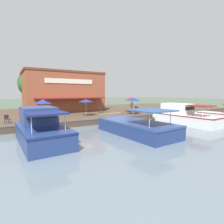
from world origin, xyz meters
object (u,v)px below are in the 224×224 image
Objects in this scene: motorboat_second_along at (40,129)px; tree_downstream_bank at (72,88)px; patio_umbrella_by_entrance at (131,98)px; person_at_quay_edge at (132,105)px; patio_umbrella_near_quay_edge at (86,101)px; person_near_entrance at (37,112)px; patio_umbrella_mid_patio_right at (43,102)px; cafe_chair_back_row_seat at (101,110)px; waterfront_restaurant at (63,92)px; motorboat_fourth_along at (130,126)px; motorboat_distant_upstream at (216,115)px; patio_umbrella_back_row at (133,99)px; cafe_chair_facing_river at (7,119)px; motorboat_mid_row at (179,116)px; cafe_chair_mid_patio at (136,108)px; cafe_chair_under_first_umbrella at (138,110)px; tree_upstream_bank at (31,84)px.

tree_downstream_bank reaches higher than motorboat_second_along.
patio_umbrella_by_entrance is 1.86m from person_at_quay_edge.
patio_umbrella_near_quay_edge is 1.25× the size of person_near_entrance.
patio_umbrella_mid_patio_right reaches higher than patio_umbrella_near_quay_edge.
person_at_quay_edge is 0.22× the size of motorboat_second_along.
cafe_chair_back_row_seat is 0.47× the size of person_near_entrance.
waterfront_restaurant is at bearing -130.14° from person_at_quay_edge.
person_at_quay_edge is (-1.21, 8.67, -1.00)m from patio_umbrella_near_quay_edge.
motorboat_fourth_along is at bearing 46.46° from person_near_entrance.
person_near_entrance is 5.34m from motorboat_second_along.
motorboat_second_along is (7.22, -1.54, -1.69)m from patio_umbrella_mid_patio_right.
waterfront_restaurant is 1.87× the size of motorboat_distant_upstream.
patio_umbrella_near_quay_edge is at bearing -177.83° from motorboat_fourth_along.
patio_umbrella_near_quay_edge is at bearing -82.07° from person_at_quay_edge.
patio_umbrella_near_quay_edge is at bearing 2.94° from waterfront_restaurant.
cafe_chair_facing_river is at bearing -93.05° from patio_umbrella_back_row.
motorboat_fourth_along is (18.18, 0.81, -3.20)m from waterfront_restaurant.
motorboat_second_along is (9.80, -10.35, -0.08)m from cafe_chair_back_row_seat.
motorboat_mid_row is (7.72, 13.85, -1.74)m from patio_umbrella_mid_patio_right.
patio_umbrella_by_entrance is (8.79, 8.21, -1.07)m from waterfront_restaurant.
patio_umbrella_mid_patio_right reaches higher than motorboat_second_along.
patio_umbrella_by_entrance is 0.30× the size of motorboat_mid_row.
person_near_entrance is 0.29× the size of tree_downstream_bank.
person_at_quay_edge is at bearing 145.17° from patio_umbrella_back_row.
cafe_chair_mid_patio is 0.10× the size of motorboat_mid_row.
person_near_entrance reaches higher than motorboat_distant_upstream.
cafe_chair_back_row_seat is 10.77m from person_near_entrance.
patio_umbrella_near_quay_edge reaches higher than motorboat_second_along.
cafe_chair_facing_river is (1.22, -9.16, -1.57)m from patio_umbrella_near_quay_edge.
patio_umbrella_near_quay_edge is at bearing -92.88° from cafe_chair_under_first_umbrella.
tree_upstream_bank is (-22.43, -5.37, 4.65)m from motorboat_fourth_along.
patio_umbrella_back_row is at bearing 15.24° from tree_downstream_bank.
motorboat_distant_upstream is (6.01, 22.24, -1.16)m from person_near_entrance.
tree_upstream_bank reaches higher than motorboat_second_along.
person_at_quay_edge is 0.27× the size of tree_downstream_bank.
motorboat_second_along is at bearing -66.28° from patio_umbrella_back_row.
motorboat_second_along reaches higher than person_at_quay_edge.
motorboat_distant_upstream is 0.82× the size of motorboat_mid_row.
motorboat_fourth_along reaches higher than motorboat_distant_upstream.
tree_downstream_bank is at bearing -154.56° from cafe_chair_under_first_umbrella.
waterfront_restaurant is 12.08m from patio_umbrella_by_entrance.
person_near_entrance is at bearing 59.98° from cafe_chair_facing_river.
patio_umbrella_mid_patio_right is 15.83m from tree_downstream_bank.
motorboat_distant_upstream is at bearing 43.44° from tree_upstream_bank.
patio_umbrella_back_row is at bearing 36.94° from tree_upstream_bank.
motorboat_mid_row is at bearing 44.20° from patio_umbrella_near_quay_edge.
tree_upstream_bank is at bearing -166.52° from motorboat_fourth_along.
tree_upstream_bank reaches higher than cafe_chair_facing_river.
waterfront_restaurant is at bearing -177.06° from patio_umbrella_near_quay_edge.
patio_umbrella_near_quay_edge is (0.12, -7.75, -0.20)m from patio_umbrella_by_entrance.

